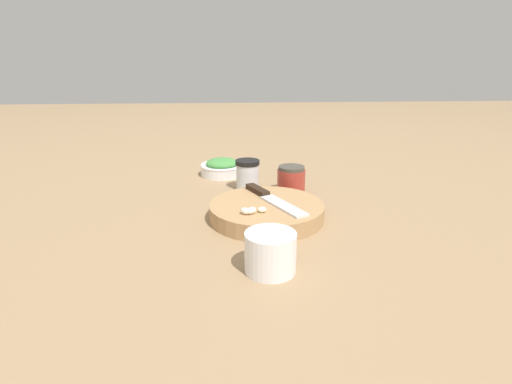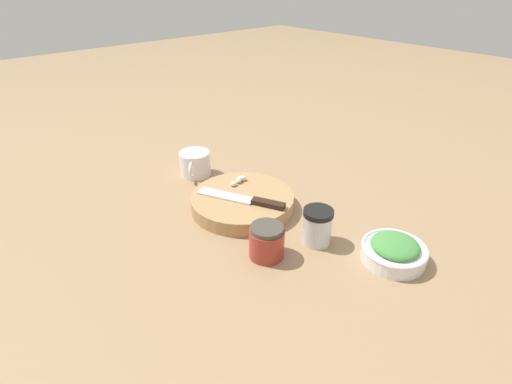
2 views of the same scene
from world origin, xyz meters
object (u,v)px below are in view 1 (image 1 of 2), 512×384
Objects in this scene: coffee_mug at (271,252)px; garlic_cloves at (251,211)px; chef_knife at (270,198)px; spice_jar at (248,175)px; cutting_board at (267,211)px; herb_bowl at (222,167)px; honey_jar at (291,180)px.

garlic_cloves is at bearing 7.85° from coffee_mug.
spice_jar is (0.20, 0.04, 0.00)m from chef_knife.
herb_bowl is (0.38, 0.11, 0.01)m from cutting_board.
chef_knife is at bearing 154.79° from honey_jar.
coffee_mug is 1.30× the size of honey_jar.
garlic_cloves is 0.64× the size of coffee_mug.
coffee_mug is at bearing 58.40° from chef_knife.
herb_bowl is at bearing -97.28° from chef_knife.
coffee_mug is at bearing -177.66° from spice_jar.
spice_jar is at bearing -154.03° from herb_bowl.
spice_jar is at bearing 71.83° from honey_jar.
cutting_board is at bearing 41.93° from chef_knife.
garlic_cloves reaches higher than cutting_board.
honey_jar is (-0.19, -0.19, 0.01)m from herb_bowl.
honey_jar is at bearing -134.74° from herb_bowl.
honey_jar is at bearing -108.17° from spice_jar.
honey_jar reaches higher than herb_bowl.
cutting_board is 0.08m from garlic_cloves.
garlic_cloves is 0.46× the size of herb_bowl.
cutting_board is at bearing -164.03° from herb_bowl.
herb_bowl is (0.44, 0.07, -0.02)m from garlic_cloves.
garlic_cloves is (-0.06, 0.04, 0.03)m from cutting_board.
garlic_cloves is 0.27m from honey_jar.
garlic_cloves is at bearing 146.60° from cutting_board.
coffee_mug is (-0.61, -0.09, 0.01)m from herb_bowl.
herb_bowl is at bearing 8.90° from garlic_cloves.
spice_jar is (0.28, -0.01, -0.00)m from garlic_cloves.
chef_knife is 0.37m from herb_bowl.
coffee_mug is at bearing -172.15° from garlic_cloves.
herb_bowl is 1.63× the size of spice_jar.
coffee_mug reaches higher than chef_knife.
cutting_board is 3.43× the size of honey_jar.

